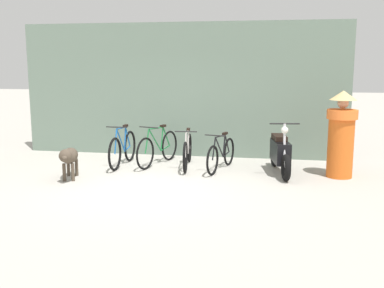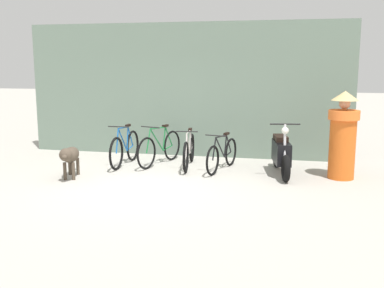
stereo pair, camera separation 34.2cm
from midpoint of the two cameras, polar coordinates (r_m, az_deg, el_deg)
The scene contains 9 objects.
ground_plane at distance 8.25m, azimuth -6.59°, elevation -5.44°, with size 60.00×60.00×0.00m, color #ADA89E.
shop_wall_back at distance 10.87m, azimuth -2.26°, elevation 6.85°, with size 7.84×0.20×3.18m.
bicycle_0 at distance 9.97m, azimuth -9.76°, elevation -0.63°, with size 0.46×1.67×0.91m.
bicycle_1 at distance 9.96m, azimuth -5.33°, elevation -0.55°, with size 0.59×1.70×0.90m.
bicycle_2 at distance 9.71m, azimuth -1.59°, elevation -0.93°, with size 0.46×1.74×0.84m.
bicycle_3 at distance 9.44m, azimuth 2.69°, elevation -1.35°, with size 0.53×1.58×0.80m.
motorcycle at distance 9.25m, azimuth 10.10°, elevation -1.16°, with size 0.58×1.76×1.08m.
stray_dog at distance 8.98m, azimuth -16.40°, elevation -1.56°, with size 0.48×1.17×0.66m.
person_in_robes at distance 9.17m, azimuth 17.42°, elevation 1.26°, with size 0.80×0.80×1.70m.
Camera 1 is at (2.12, -7.65, 2.19)m, focal length 42.00 mm.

